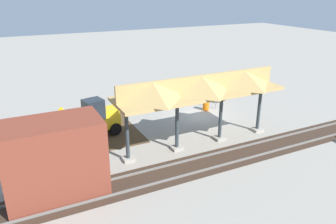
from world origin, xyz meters
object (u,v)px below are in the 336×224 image
object	(u,v)px
backhoe	(95,120)
brick_utility_building	(54,159)
stop_sign	(217,90)
concrete_pipe	(220,97)
traffic_barrel	(206,105)

from	to	relation	value
backhoe	brick_utility_building	size ratio (longest dim) A/B	1.11
stop_sign	backhoe	distance (m)	11.18
concrete_pipe	brick_utility_building	world-z (taller)	brick_utility_building
stop_sign	backhoe	world-z (taller)	backhoe
backhoe	stop_sign	bearing A→B (deg)	-174.57
concrete_pipe	traffic_barrel	world-z (taller)	concrete_pipe
backhoe	concrete_pipe	distance (m)	12.85
stop_sign	traffic_barrel	world-z (taller)	stop_sign
stop_sign	traffic_barrel	size ratio (longest dim) A/B	2.72
stop_sign	brick_utility_building	world-z (taller)	brick_utility_building
brick_utility_building	concrete_pipe	bearing A→B (deg)	-151.76
concrete_pipe	traffic_barrel	xyz separation A→B (m)	(2.45, 1.44, -0.01)
stop_sign	traffic_barrel	distance (m)	1.66
backhoe	brick_utility_building	bearing A→B (deg)	59.53
brick_utility_building	traffic_barrel	distance (m)	15.59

